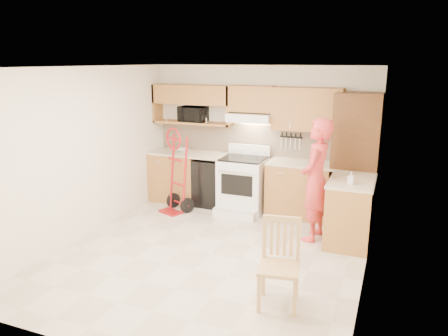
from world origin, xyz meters
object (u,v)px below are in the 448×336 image
Objects in this scene: person at (316,180)px; dining_chair at (279,265)px; range at (242,181)px; microwave at (193,114)px; hand_truck at (174,175)px.

dining_chair is (-0.01, -1.96, -0.42)m from person.
range is at bearing -111.86° from person.
range is 3.00m from dining_chair.
hand_truck is (-0.02, -0.74, -0.96)m from microwave.
microwave is 1.21m from hand_truck.
dining_chair is at bearing -62.85° from range.
range is 0.85× the size of hand_truck.
microwave reaches higher than dining_chair.
range is 0.63× the size of person.
person is (1.38, -0.70, 0.33)m from range.
range reaches higher than dining_chair.
microwave reaches higher than range.
range is at bearing 107.79° from dining_chair.
person reaches higher than range.
microwave is 0.52× the size of dining_chair.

